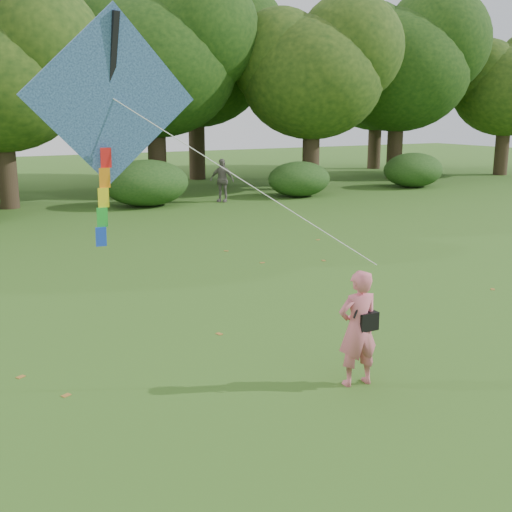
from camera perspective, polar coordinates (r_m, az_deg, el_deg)
ground at (r=9.68m, az=9.27°, el=-10.62°), size 100.00×100.00×0.00m
man_kite_flyer at (r=9.15m, az=9.04°, el=-6.36°), size 0.65×0.47×1.68m
bystander_right at (r=27.33m, az=-3.05°, el=6.74°), size 1.05×1.09×1.83m
crossbody_bag at (r=9.17m, az=9.76°, el=-5.63°), size 0.43×0.20×0.69m
flying_kite at (r=8.67m, az=-12.74°, el=13.27°), size 4.33×1.90×3.40m
tree_line at (r=30.73m, az=-15.69°, el=15.73°), size 54.70×15.30×9.48m
shrub_band at (r=25.19m, az=-17.55°, el=5.50°), size 39.15×3.22×1.88m
fallen_leaves at (r=13.66m, az=6.38°, el=-3.46°), size 10.01×10.53×0.01m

